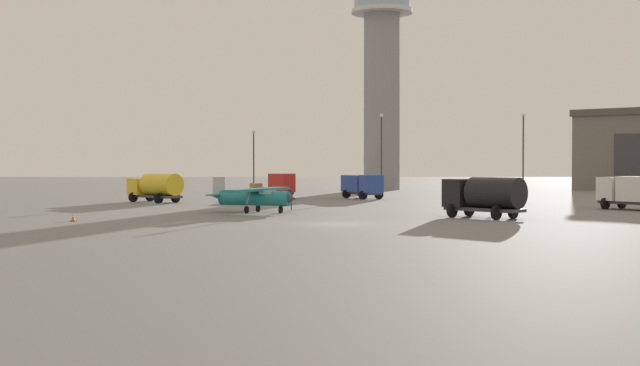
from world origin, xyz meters
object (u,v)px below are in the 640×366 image
truck_fuel_tanker_yellow (156,186)px  light_post_centre (381,148)px  truck_fuel_tanker_black (485,195)px  truck_flatbed_red (274,187)px  light_post_east (254,156)px  traffic_cone_near_left (73,217)px  truck_box_blue (362,185)px  control_tower (382,64)px  light_post_north (523,148)px  truck_box_white (635,191)px  airplane_teal (253,196)px

truck_fuel_tanker_yellow → light_post_centre: size_ratio=0.64×
truck_fuel_tanker_black → truck_flatbed_red: bearing=-15.9°
truck_fuel_tanker_yellow → light_post_east: bearing=-67.8°
truck_fuel_tanker_yellow → light_post_east: size_ratio=0.78×
light_post_centre → traffic_cone_near_left: 50.08m
traffic_cone_near_left → truck_box_blue: bearing=59.2°
truck_fuel_tanker_yellow → truck_box_blue: 23.08m
control_tower → truck_fuel_tanker_black: bearing=-88.4°
light_post_north → traffic_cone_near_left: light_post_north is taller
truck_box_white → truck_flatbed_red: 38.24m
truck_flatbed_red → airplane_teal: bearing=-141.0°
light_post_centre → traffic_cone_near_left: (-24.43, -43.37, -5.55)m
truck_box_white → traffic_cone_near_left: 45.24m
light_post_east → traffic_cone_near_left: 49.79m
light_post_east → light_post_north: light_post_north is taller
light_post_north → traffic_cone_near_left: size_ratio=17.74×
airplane_teal → light_post_centre: 36.26m
truck_fuel_tanker_black → light_post_north: 42.25m
truck_fuel_tanker_black → light_post_centre: 40.71m
control_tower → truck_fuel_tanker_yellow: 52.15m
truck_box_white → truck_fuel_tanker_yellow: truck_fuel_tanker_yellow is taller
light_post_north → truck_flatbed_red: bearing=-164.9°
light_post_east → traffic_cone_near_left: size_ratio=14.53×
truck_fuel_tanker_yellow → light_post_north: size_ratio=0.64×
truck_flatbed_red → light_post_east: (-3.24, 13.71, 3.56)m
control_tower → light_post_centre: size_ratio=3.66×
light_post_east → truck_fuel_tanker_yellow: bearing=-111.3°
truck_box_white → truck_fuel_tanker_black: 17.93m
airplane_teal → light_post_centre: size_ratio=0.94×
control_tower → truck_fuel_tanker_yellow: bearing=-122.3°
airplane_teal → light_post_north: size_ratio=0.93×
truck_box_blue → truck_fuel_tanker_black: truck_fuel_tanker_black is taller
truck_box_blue → light_post_east: (-12.98, 12.43, 3.37)m
truck_box_blue → light_post_north: light_post_north is taller
control_tower → truck_fuel_tanker_yellow: control_tower is taller
truck_fuel_tanker_yellow → truck_flatbed_red: size_ratio=0.93×
control_tower → light_post_east: bearing=-131.6°
light_post_north → airplane_teal: bearing=-132.1°
control_tower → truck_flatbed_red: size_ratio=5.28×
light_post_east → truck_box_white: bearing=-45.8°
truck_box_white → truck_fuel_tanker_yellow: (-42.89, 14.27, -0.01)m
airplane_teal → light_post_east: (-2.78, 39.00, 3.60)m
light_post_centre → truck_fuel_tanker_yellow: bearing=-146.5°
truck_box_blue → light_post_north: 21.35m
truck_flatbed_red → truck_box_white: bearing=-84.9°
airplane_teal → light_post_north: bearing=69.6°
light_post_north → light_post_east: bearing=170.0°
control_tower → light_post_east: (-17.96, -20.22, -14.07)m
truck_fuel_tanker_yellow → light_post_north: (41.11, 15.59, 4.24)m
light_post_north → truck_fuel_tanker_black: bearing=-108.0°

